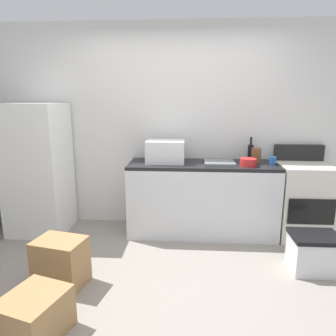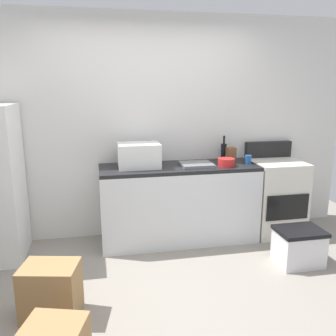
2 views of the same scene
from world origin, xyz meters
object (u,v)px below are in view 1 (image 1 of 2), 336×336
Objects in this scene: refrigerator at (38,169)px; stove_oven at (302,199)px; cardboard_box_medium at (61,262)px; microwave at (165,152)px; storage_bin at (314,253)px; knife_block at (256,156)px; wine_bottle at (250,152)px; coffee_mug at (272,161)px; mixing_bowl at (248,162)px; cardboard_box_large at (35,316)px.

stove_oven is at bearing 0.97° from refrigerator.
stove_oven is at bearing 25.73° from cardboard_box_medium.
refrigerator is 3.51× the size of microwave.
stove_oven reaches higher than storage_bin.
refrigerator reaches higher than knife_block.
cardboard_box_medium is at bearing -170.77° from storage_bin.
refrigerator is 8.97× the size of knife_block.
cardboard_box_medium is at bearing -154.27° from stove_oven.
knife_block is at bearing -73.63° from wine_bottle.
storage_bin is (0.25, -0.79, -0.76)m from coffee_mug.
microwave is 1.53× the size of wine_bottle.
wine_bottle is at bearing 75.46° from mixing_bowl.
mixing_bowl is 2.59m from cardboard_box_large.
refrigerator is at bearing -177.63° from knife_block.
microwave is 1.00× the size of storage_bin.
stove_oven is 2.55× the size of cardboard_box_large.
stove_oven is (3.27, 0.06, -0.34)m from refrigerator.
mixing_bowl is at bearing -104.54° from wine_bottle.
wine_bottle is 1.39m from storage_bin.
microwave is 1.28m from coffee_mug.
mixing_bowl is (-0.12, -0.19, -0.04)m from knife_block.
cardboard_box_medium is at bearing -149.26° from mixing_bowl.
cardboard_box_medium is (0.73, -1.17, -0.59)m from refrigerator.
cardboard_box_medium is (-2.54, -1.22, -0.25)m from stove_oven.
cardboard_box_medium is at bearing -57.79° from refrigerator.
microwave is 0.99m from mixing_bowl.
cardboard_box_medium is (-1.84, -1.09, -0.73)m from mixing_bowl.
wine_bottle is at bearing 5.37° from refrigerator.
cardboard_box_medium is (-0.86, -1.23, -0.82)m from microwave.
knife_block is 0.23m from mixing_bowl.
stove_oven reaches higher than knife_block.
knife_block is at bearing 45.23° from cardboard_box_large.
storage_bin is (3.12, -0.78, -0.62)m from refrigerator.
cardboard_box_medium is 2.42m from storage_bin.
wine_bottle reaches higher than mixing_bowl.
microwave reaches higher than cardboard_box_medium.
microwave is at bearing 66.98° from cardboard_box_large.
cardboard_box_large is 2.53m from storage_bin.
refrigerator reaches higher than stove_oven.
refrigerator is 3.70× the size of cardboard_box_medium.
knife_block reaches higher than cardboard_box_large.
stove_oven is 0.86m from mixing_bowl.
cardboard_box_medium is 0.95× the size of storage_bin.
storage_bin is at bearing 9.23° from cardboard_box_medium.
refrigerator reaches higher than mixing_bowl.
knife_block reaches higher than coffee_mug.
storage_bin is at bearing -64.58° from knife_block.
coffee_mug is at bearing -173.09° from stove_oven.
cardboard_box_medium is (-2.13, -1.17, -0.73)m from coffee_mug.
cardboard_box_large is (-0.79, -1.86, -0.87)m from microwave.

